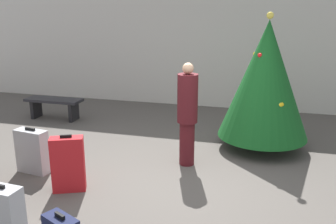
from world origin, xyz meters
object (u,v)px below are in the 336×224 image
object	(u,v)px
holiday_tree	(265,80)
suitcase_4	(68,164)
waiting_bench	(54,104)
suitcase_0	(2,214)
suitcase_6	(32,151)
traveller_0	(187,112)

from	to	relation	value
holiday_tree	suitcase_4	size ratio (longest dim) A/B	2.93
waiting_bench	suitcase_0	size ratio (longest dim) A/B	1.91
waiting_bench	suitcase_0	world-z (taller)	suitcase_0
waiting_bench	suitcase_4	size ratio (longest dim) A/B	1.57
suitcase_4	suitcase_6	world-z (taller)	suitcase_4
suitcase_0	suitcase_4	size ratio (longest dim) A/B	0.82
traveller_0	suitcase_4	size ratio (longest dim) A/B	2.03
waiting_bench	traveller_0	world-z (taller)	traveller_0
suitcase_0	suitcase_6	xyz separation A→B (m)	(-0.74, 1.63, 0.02)
traveller_0	suitcase_6	size ratio (longest dim) A/B	2.30
traveller_0	suitcase_0	bearing A→B (deg)	-120.49
traveller_0	suitcase_0	xyz separation A→B (m)	(-1.50, -2.55, -0.56)
waiting_bench	suitcase_6	world-z (taller)	suitcase_6
waiting_bench	suitcase_4	bearing A→B (deg)	-55.38
waiting_bench	suitcase_4	world-z (taller)	suitcase_4
suitcase_4	suitcase_6	distance (m)	0.93
holiday_tree	traveller_0	size ratio (longest dim) A/B	1.44
waiting_bench	suitcase_6	size ratio (longest dim) A/B	1.79
waiting_bench	suitcase_4	distance (m)	3.66
holiday_tree	traveller_0	world-z (taller)	holiday_tree
suitcase_0	traveller_0	bearing A→B (deg)	59.51
waiting_bench	suitcase_0	distance (m)	4.69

